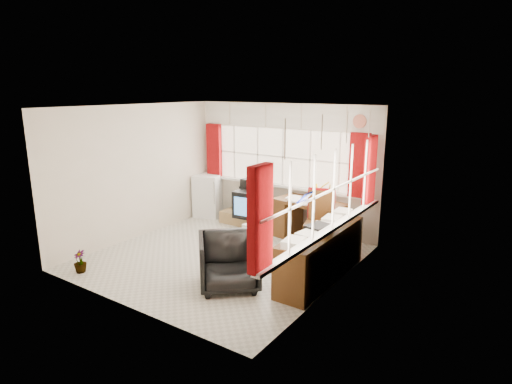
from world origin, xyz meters
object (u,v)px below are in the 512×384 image
credenza (321,253)px  task_chair (320,220)px  tv_bench (253,220)px  crt_tv (251,204)px  radiator (252,245)px  desk_lamp (330,189)px  mini_fridge (208,195)px  office_chair (229,262)px  desk (309,219)px

credenza → task_chair: bearing=117.5°
tv_bench → crt_tv: (0.08, -0.18, 0.39)m
radiator → credenza: size_ratio=0.27×
credenza → tv_bench: bearing=146.3°
radiator → crt_tv: crt_tv is taller
tv_bench → crt_tv: 0.44m
desk_lamp → tv_bench: 2.02m
mini_fridge → office_chair: bearing=-45.0°
mini_fridge → tv_bench: bearing=-1.0°
credenza → mini_fridge: mini_fridge is taller
desk → radiator: 1.37m
task_chair → crt_tv: bearing=165.7°
tv_bench → crt_tv: crt_tv is taller
task_chair → credenza: (0.47, -0.90, -0.20)m
credenza → crt_tv: credenza is taller
desk_lamp → office_chair: bearing=-101.4°
desk → mini_fridge: 2.60m
office_chair → radiator: (-0.35, 1.08, -0.17)m
radiator → tv_bench: 1.74m
office_chair → credenza: 1.38m
office_chair → crt_tv: crt_tv is taller
desk_lamp → credenza: desk_lamp is taller
task_chair → mini_fridge: 3.10m
task_chair → tv_bench: size_ratio=0.81×
radiator → crt_tv: bearing=125.2°
task_chair → office_chair: bearing=-104.5°
desk_lamp → task_chair: 0.61m
mini_fridge → crt_tv: bearing=-8.9°
desk_lamp → radiator: size_ratio=0.77×
office_chair → tv_bench: bearing=75.3°
radiator → tv_bench: size_ratio=0.39×
task_chair → crt_tv: 1.78m
desk → tv_bench: desk is taller
credenza → mini_fridge: size_ratio=2.15×
credenza → desk: bearing=123.4°
mini_fridge → radiator: bearing=-33.7°
credenza → tv_bench: 2.75m
desk → office_chair: bearing=-91.2°
office_chair → crt_tv: 2.65m
radiator → desk_lamp: bearing=56.4°
task_chair → desk: bearing=132.6°
crt_tv → tv_bench: bearing=114.8°
crt_tv → mini_fridge: (-1.30, 0.20, -0.05)m
desk → office_chair: (-0.05, -2.37, -0.03)m
desk_lamp → credenza: (0.49, -1.31, -0.65)m
credenza → mini_fridge: bearing=156.2°
crt_tv → mini_fridge: size_ratio=0.68×
desk_lamp → crt_tv: desk_lamp is taller
tv_bench → radiator: bearing=-56.0°
task_chair → radiator: task_chair is taller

